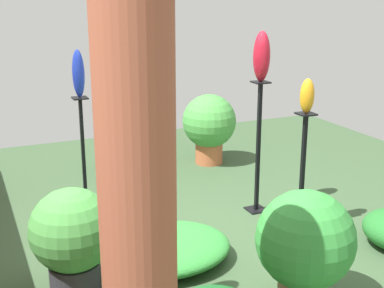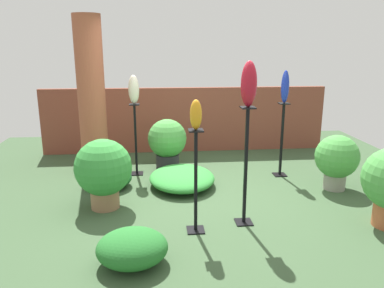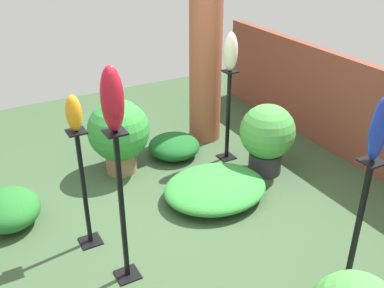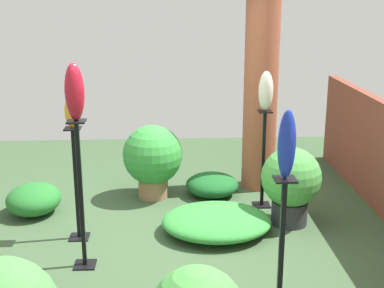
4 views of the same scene
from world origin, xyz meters
name	(u,v)px [view 3 (image 3 of 4)]	position (x,y,z in m)	size (l,w,h in m)	color
ground_plane	(182,222)	(0.00, 0.00, 0.00)	(8.00, 8.00, 0.00)	#385133
brick_wall_back	(365,117)	(0.00, 2.50, 0.64)	(5.60, 0.12, 1.28)	brown
brick_pillar	(206,48)	(-1.59, 1.21, 1.27)	(0.43, 0.43, 2.53)	#9E5138
pedestal_cobalt	(357,230)	(1.42, 0.86, 0.55)	(0.20, 0.20, 1.20)	black
pedestal_amber	(85,195)	(-0.15, -0.91, 0.55)	(0.20, 0.20, 1.19)	black
pedestal_ruby	(122,215)	(0.44, -0.77, 0.65)	(0.20, 0.20, 1.41)	black
pedestal_ivory	(228,120)	(-0.92, 1.15, 0.54)	(0.20, 0.20, 1.17)	black
art_vase_cobalt	(378,130)	(1.42, 0.86, 1.45)	(0.12, 0.13, 0.51)	#192D9E
art_vase_amber	(74,113)	(-0.15, -0.91, 1.35)	(0.13, 0.14, 0.33)	orange
art_vase_ruby	(112,99)	(0.44, -0.77, 1.66)	(0.18, 0.17, 0.50)	maroon
art_vase_ivory	(231,52)	(-0.92, 1.15, 1.40)	(0.17, 0.17, 0.46)	beige
potted_plant_back_center	(267,136)	(-0.40, 1.36, 0.49)	(0.66, 0.66, 0.87)	#2D2D33
potted_plant_front_right	(119,133)	(-1.27, -0.16, 0.52)	(0.74, 0.74, 0.92)	#936B4C
foliage_bed_east	(174,146)	(-1.30, 0.58, 0.14)	(0.67, 0.66, 0.27)	#195923
foliage_bed_west	(9,209)	(-0.83, -1.53, 0.17)	(0.69, 0.62, 0.34)	#236B28
foliage_bed_center	(215,188)	(-0.21, 0.53, 0.13)	(0.99, 1.17, 0.25)	#338C38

